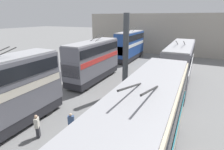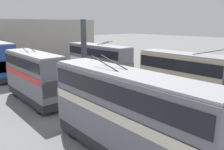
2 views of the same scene
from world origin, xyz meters
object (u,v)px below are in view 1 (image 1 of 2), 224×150
object	(u,v)px
person_aisle_midway	(71,123)
bus_right_far	(130,44)
bus_left_far	(179,63)
bus_right_mid	(93,59)
person_by_right_row	(37,126)
bus_left_near	(146,129)

from	to	relation	value
person_aisle_midway	bus_right_far	bearing A→B (deg)	-20.15
bus_left_far	bus_right_far	distance (m)	14.50
bus_left_far	bus_right_far	xyz separation A→B (m)	(10.64, 9.85, 0.13)
bus_right_mid	person_by_right_row	distance (m)	11.76
bus_left_near	bus_left_far	bearing A→B (deg)	0.00
bus_left_near	person_by_right_row	size ratio (longest dim) A/B	6.03
bus_left_far	person_aisle_midway	world-z (taller)	bus_left_far
person_aisle_midway	person_by_right_row	bearing A→B (deg)	96.88
bus_left_near	bus_right_far	bearing A→B (deg)	22.13
bus_left_near	person_aisle_midway	world-z (taller)	bus_left_near
bus_left_far	bus_right_mid	distance (m)	10.11
bus_right_mid	bus_right_far	xyz separation A→B (m)	(12.93, -0.00, 0.13)
bus_left_near	bus_right_mid	distance (m)	14.99
bus_right_mid	person_by_right_row	xyz separation A→B (m)	(-11.31, -2.58, -1.96)
person_aisle_midway	bus_left_far	bearing A→B (deg)	-55.15
bus_left_near	person_aisle_midway	size ratio (longest dim) A/B	6.55
person_aisle_midway	bus_left_near	bearing A→B (deg)	-134.47
bus_left_near	bus_right_mid	size ratio (longest dim) A/B	1.12
bus_left_near	bus_right_far	size ratio (longest dim) A/B	1.08
bus_right_far	person_aisle_midway	xyz separation A→B (m)	(-22.88, -4.33, -2.16)
bus_right_mid	person_aisle_midway	xyz separation A→B (m)	(-9.95, -4.33, -2.04)
person_aisle_midway	person_by_right_row	size ratio (longest dim) A/B	0.92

